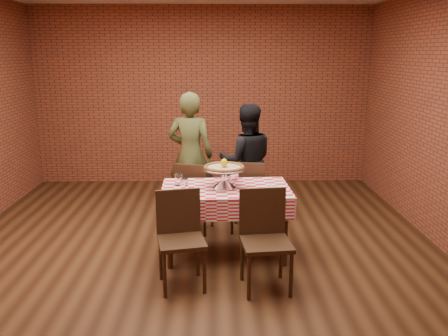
{
  "coord_description": "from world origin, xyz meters",
  "views": [
    {
      "loc": [
        0.22,
        -4.82,
        2.15
      ],
      "look_at": [
        0.31,
        0.1,
        0.94
      ],
      "focal_mm": 37.68,
      "sensor_mm": 36.0,
      "label": 1
    }
  ],
  "objects_px": {
    "chair_near_right": "(266,242)",
    "diner_black": "(247,161)",
    "table": "(226,222)",
    "water_glass_left": "(185,185)",
    "pizza_stand": "(224,178)",
    "chair_near_left": "(181,242)",
    "water_glass_right": "(179,179)",
    "condiment_caddy": "(233,174)",
    "chair_far_left": "(195,196)",
    "pizza": "(224,168)",
    "chair_far_right": "(249,195)",
    "diner_olive": "(190,155)"
  },
  "relations": [
    {
      "from": "pizza",
      "to": "water_glass_right",
      "type": "xyz_separation_m",
      "value": [
        -0.49,
        0.1,
        -0.15
      ]
    },
    {
      "from": "pizza",
      "to": "chair_near_left",
      "type": "relative_size",
      "value": 0.48
    },
    {
      "from": "chair_near_right",
      "to": "diner_olive",
      "type": "height_order",
      "value": "diner_olive"
    },
    {
      "from": "water_glass_right",
      "to": "pizza_stand",
      "type": "bearing_deg",
      "value": -10.94
    },
    {
      "from": "water_glass_right",
      "to": "condiment_caddy",
      "type": "xyz_separation_m",
      "value": [
        0.6,
        0.19,
        0.01
      ]
    },
    {
      "from": "diner_black",
      "to": "pizza",
      "type": "bearing_deg",
      "value": 72.56
    },
    {
      "from": "chair_near_right",
      "to": "chair_far_left",
      "type": "xyz_separation_m",
      "value": [
        -0.72,
        1.51,
        -0.02
      ]
    },
    {
      "from": "chair_near_left",
      "to": "chair_near_right",
      "type": "bearing_deg",
      "value": -16.03
    },
    {
      "from": "pizza_stand",
      "to": "pizza",
      "type": "relative_size",
      "value": 1.06
    },
    {
      "from": "condiment_caddy",
      "to": "diner_black",
      "type": "xyz_separation_m",
      "value": [
        0.22,
        0.94,
        -0.07
      ]
    },
    {
      "from": "water_glass_right",
      "to": "chair_near_left",
      "type": "distance_m",
      "value": 0.93
    },
    {
      "from": "table",
      "to": "pizza",
      "type": "xyz_separation_m",
      "value": [
        -0.02,
        0.02,
        0.59
      ]
    },
    {
      "from": "condiment_caddy",
      "to": "water_glass_left",
      "type": "bearing_deg",
      "value": -163.06
    },
    {
      "from": "table",
      "to": "water_glass_left",
      "type": "height_order",
      "value": "water_glass_left"
    },
    {
      "from": "water_glass_left",
      "to": "chair_far_left",
      "type": "bearing_deg",
      "value": 85.51
    },
    {
      "from": "condiment_caddy",
      "to": "diner_olive",
      "type": "height_order",
      "value": "diner_olive"
    },
    {
      "from": "water_glass_left",
      "to": "chair_far_right",
      "type": "distance_m",
      "value": 1.17
    },
    {
      "from": "table",
      "to": "diner_black",
      "type": "bearing_deg",
      "value": 76.39
    },
    {
      "from": "chair_far_left",
      "to": "diner_black",
      "type": "distance_m",
      "value": 0.91
    },
    {
      "from": "pizza_stand",
      "to": "chair_near_right",
      "type": "height_order",
      "value": "pizza_stand"
    },
    {
      "from": "pizza",
      "to": "condiment_caddy",
      "type": "xyz_separation_m",
      "value": [
        0.1,
        0.29,
        -0.14
      ]
    },
    {
      "from": "pizza_stand",
      "to": "water_glass_left",
      "type": "xyz_separation_m",
      "value": [
        -0.41,
        -0.14,
        -0.04
      ]
    },
    {
      "from": "pizza_stand",
      "to": "diner_black",
      "type": "relative_size",
      "value": 0.3
    },
    {
      "from": "chair_near_right",
      "to": "diner_black",
      "type": "xyz_separation_m",
      "value": [
        -0.05,
        2.04,
        0.3
      ]
    },
    {
      "from": "condiment_caddy",
      "to": "chair_near_right",
      "type": "height_order",
      "value": "chair_near_right"
    },
    {
      "from": "table",
      "to": "chair_near_left",
      "type": "xyz_separation_m",
      "value": [
        -0.43,
        -0.73,
        0.08
      ]
    },
    {
      "from": "chair_far_left",
      "to": "water_glass_left",
      "type": "bearing_deg",
      "value": 100.26
    },
    {
      "from": "pizza_stand",
      "to": "water_glass_right",
      "type": "relative_size",
      "value": 3.58
    },
    {
      "from": "diner_black",
      "to": "table",
      "type": "bearing_deg",
      "value": 73.53
    },
    {
      "from": "pizza_stand",
      "to": "water_glass_left",
      "type": "height_order",
      "value": "pizza_stand"
    },
    {
      "from": "pizza",
      "to": "water_glass_left",
      "type": "xyz_separation_m",
      "value": [
        -0.41,
        -0.14,
        -0.15
      ]
    },
    {
      "from": "table",
      "to": "condiment_caddy",
      "type": "height_order",
      "value": "condiment_caddy"
    },
    {
      "from": "condiment_caddy",
      "to": "chair_far_left",
      "type": "bearing_deg",
      "value": 115.15
    },
    {
      "from": "pizza",
      "to": "diner_olive",
      "type": "distance_m",
      "value": 1.37
    },
    {
      "from": "chair_far_right",
      "to": "table",
      "type": "bearing_deg",
      "value": 77.52
    },
    {
      "from": "pizza_stand",
      "to": "water_glass_right",
      "type": "xyz_separation_m",
      "value": [
        -0.49,
        0.1,
        -0.04
      ]
    },
    {
      "from": "chair_far_right",
      "to": "water_glass_right",
      "type": "bearing_deg",
      "value": 46.76
    },
    {
      "from": "pizza_stand",
      "to": "condiment_caddy",
      "type": "distance_m",
      "value": 0.31
    },
    {
      "from": "chair_near_right",
      "to": "chair_near_left",
      "type": "bearing_deg",
      "value": 169.64
    },
    {
      "from": "chair_near_left",
      "to": "chair_far_right",
      "type": "relative_size",
      "value": 1.0
    },
    {
      "from": "condiment_caddy",
      "to": "chair_near_right",
      "type": "xyz_separation_m",
      "value": [
        0.27,
        -1.1,
        -0.37
      ]
    },
    {
      "from": "table",
      "to": "pizza_stand",
      "type": "bearing_deg",
      "value": 124.56
    },
    {
      "from": "chair_far_right",
      "to": "pizza",
      "type": "bearing_deg",
      "value": 75.73
    },
    {
      "from": "chair_near_right",
      "to": "pizza",
      "type": "bearing_deg",
      "value": 108.52
    },
    {
      "from": "chair_far_left",
      "to": "diner_black",
      "type": "height_order",
      "value": "diner_black"
    },
    {
      "from": "water_glass_right",
      "to": "chair_far_left",
      "type": "relative_size",
      "value": 0.15
    },
    {
      "from": "table",
      "to": "condiment_caddy",
      "type": "xyz_separation_m",
      "value": [
        0.09,
        0.31,
        0.46
      ]
    },
    {
      "from": "condiment_caddy",
      "to": "chair_near_right",
      "type": "relative_size",
      "value": 0.16
    },
    {
      "from": "table",
      "to": "chair_near_right",
      "type": "height_order",
      "value": "chair_near_right"
    },
    {
      "from": "table",
      "to": "water_glass_right",
      "type": "xyz_separation_m",
      "value": [
        -0.51,
        0.12,
        0.45
      ]
    }
  ]
}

